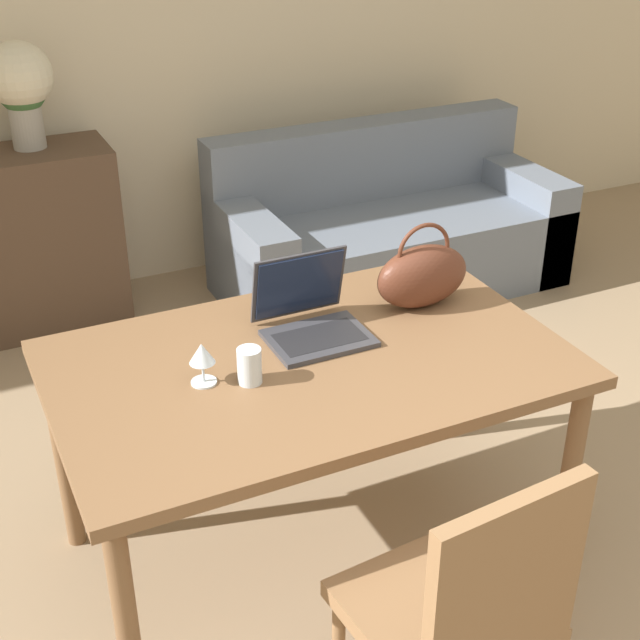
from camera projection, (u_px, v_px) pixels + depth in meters
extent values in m
cube|color=beige|center=(129.00, 19.00, 4.28)|extent=(10.00, 0.06, 2.70)
cube|color=brown|center=(309.00, 364.00, 2.63)|extent=(1.50, 0.94, 0.04)
cylinder|color=brown|center=(128.00, 634.00, 2.23)|extent=(0.06, 0.06, 0.73)
cylinder|color=brown|center=(569.00, 483.00, 2.75)|extent=(0.06, 0.06, 0.73)
cylinder|color=brown|center=(63.00, 454.00, 2.88)|extent=(0.06, 0.06, 0.73)
cylinder|color=brown|center=(429.00, 359.00, 3.40)|extent=(0.06, 0.06, 0.73)
cube|color=olive|center=(442.00, 611.00, 2.20)|extent=(0.48, 0.48, 0.05)
cube|color=olive|center=(506.00, 585.00, 1.93)|extent=(0.42, 0.08, 0.47)
cylinder|color=olive|center=(449.00, 601.00, 2.54)|extent=(0.04, 0.04, 0.41)
cube|color=slate|center=(390.00, 251.00, 4.67)|extent=(1.78, 0.80, 0.42)
cube|color=slate|center=(365.00, 159.00, 4.72)|extent=(1.78, 0.20, 0.40)
cube|color=slate|center=(250.00, 266.00, 4.34)|extent=(0.20, 0.80, 0.56)
cube|color=slate|center=(515.00, 214.00, 4.94)|extent=(0.20, 0.80, 0.56)
cube|color=#4C3828|center=(18.00, 244.00, 4.19)|extent=(0.93, 0.40, 0.87)
cube|color=#38383D|center=(319.00, 338.00, 2.71)|extent=(0.31, 0.23, 0.02)
cube|color=black|center=(320.00, 337.00, 2.70)|extent=(0.26, 0.15, 0.00)
cube|color=#38383D|center=(298.00, 284.00, 2.77)|extent=(0.31, 0.06, 0.23)
cube|color=#19233D|center=(299.00, 285.00, 2.76)|extent=(0.28, 0.05, 0.20)
cylinder|color=silver|center=(249.00, 366.00, 2.48)|extent=(0.07, 0.07, 0.11)
cylinder|color=silver|center=(204.00, 382.00, 2.50)|extent=(0.07, 0.07, 0.01)
cylinder|color=silver|center=(203.00, 372.00, 2.48)|extent=(0.01, 0.01, 0.06)
cone|color=silver|center=(202.00, 353.00, 2.46)|extent=(0.07, 0.07, 0.06)
ellipsoid|color=#592D1E|center=(422.00, 276.00, 2.87)|extent=(0.32, 0.15, 0.21)
torus|color=#592D1E|center=(424.00, 251.00, 2.83)|extent=(0.19, 0.01, 0.19)
cylinder|color=#9E998E|center=(27.00, 124.00, 4.01)|extent=(0.15, 0.15, 0.22)
sphere|color=#3D6B38|center=(21.00, 88.00, 3.94)|extent=(0.22, 0.22, 0.22)
sphere|color=beige|center=(19.00, 75.00, 3.91)|extent=(0.30, 0.30, 0.30)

